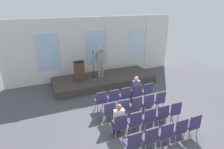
{
  "coord_description": "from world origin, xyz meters",
  "views": [
    {
      "loc": [
        -3.63,
        -4.74,
        4.59
      ],
      "look_at": [
        -0.05,
        3.75,
        1.05
      ],
      "focal_mm": 30.72,
      "sensor_mm": 36.0,
      "label": 1
    }
  ],
  "objects": [
    {
      "name": "chair_r2_c4",
      "position": [
        1.19,
        0.37,
        0.53
      ],
      "size": [
        0.46,
        0.44,
        0.94
      ],
      "color": "#99999E",
      "rests_on": "ground"
    },
    {
      "name": "chair_r1_c4",
      "position": [
        1.19,
        1.35,
        0.53
      ],
      "size": [
        0.46,
        0.44,
        0.94
      ],
      "color": "#99999E",
      "rests_on": "ground"
    },
    {
      "name": "chair_r1_c3",
      "position": [
        0.6,
        1.35,
        0.53
      ],
      "size": [
        0.46,
        0.44,
        0.94
      ],
      "color": "#99999E",
      "rests_on": "ground"
    },
    {
      "name": "speaker",
      "position": [
        -0.17,
        5.16,
        1.46
      ],
      "size": [
        0.51,
        0.69,
        1.76
      ],
      "color": "gray",
      "rests_on": "stage_platform"
    },
    {
      "name": "rear_partition",
      "position": [
        0.03,
        6.46,
        1.87
      ],
      "size": [
        10.77,
        0.14,
        3.74
      ],
      "color": "silver",
      "rests_on": "ground"
    },
    {
      "name": "audience_r2_c0",
      "position": [
        -1.19,
        0.45,
        0.73
      ],
      "size": [
        0.36,
        0.39,
        1.31
      ],
      "color": "#2D2D33",
      "rests_on": "ground"
    },
    {
      "name": "chair_r2_c0",
      "position": [
        -1.19,
        0.37,
        0.53
      ],
      "size": [
        0.46,
        0.44,
        0.94
      ],
      "color": "#99999E",
      "rests_on": "ground"
    },
    {
      "name": "chair_r1_c2",
      "position": [
        0.0,
        1.35,
        0.53
      ],
      "size": [
        0.46,
        0.44,
        0.94
      ],
      "color": "#99999E",
      "rests_on": "ground"
    },
    {
      "name": "chair_r0_c4",
      "position": [
        1.19,
        2.33,
        0.53
      ],
      "size": [
        0.46,
        0.44,
        0.94
      ],
      "color": "#99999E",
      "rests_on": "ground"
    },
    {
      "name": "lectern",
      "position": [
        -1.41,
        5.24,
        0.98
      ],
      "size": [
        0.6,
        0.48,
        1.16
      ],
      "color": "#4C3828",
      "rests_on": "stage_platform"
    },
    {
      "name": "chair_r0_c0",
      "position": [
        -1.19,
        2.33,
        0.53
      ],
      "size": [
        0.46,
        0.44,
        0.94
      ],
      "color": "#99999E",
      "rests_on": "ground"
    },
    {
      "name": "chair_r1_c0",
      "position": [
        -1.19,
        1.35,
        0.53
      ],
      "size": [
        0.46,
        0.44,
        0.94
      ],
      "color": "#99999E",
      "rests_on": "ground"
    },
    {
      "name": "chair_r2_c2",
      "position": [
        0.0,
        0.37,
        0.53
      ],
      "size": [
        0.46,
        0.44,
        0.94
      ],
      "color": "#99999E",
      "rests_on": "ground"
    },
    {
      "name": "stage_platform",
      "position": [
        0.0,
        5.08,
        0.21
      ],
      "size": [
        5.84,
        2.18,
        0.43
      ],
      "primitive_type": "cube",
      "color": "#3F3833",
      "rests_on": "ground"
    },
    {
      "name": "chair_r0_c2",
      "position": [
        0.0,
        2.33,
        0.53
      ],
      "size": [
        0.46,
        0.44,
        0.94
      ],
      "color": "#99999E",
      "rests_on": "ground"
    },
    {
      "name": "mic_stand",
      "position": [
        -0.55,
        5.33,
        0.77
      ],
      "size": [
        0.28,
        0.28,
        1.55
      ],
      "color": "black",
      "rests_on": "stage_platform"
    },
    {
      "name": "chair_r3_c1",
      "position": [
        -0.6,
        -0.62,
        0.53
      ],
      "size": [
        0.46,
        0.44,
        0.94
      ],
      "color": "#99999E",
      "rests_on": "ground"
    },
    {
      "name": "audience_r0_c3",
      "position": [
        0.6,
        2.41,
        0.74
      ],
      "size": [
        0.36,
        0.39,
        1.34
      ],
      "color": "#2D2D33",
      "rests_on": "ground"
    },
    {
      "name": "chair_r3_c4",
      "position": [
        1.19,
        -0.62,
        0.53
      ],
      "size": [
        0.46,
        0.44,
        0.94
      ],
      "color": "#99999E",
      "rests_on": "ground"
    },
    {
      "name": "chair_r0_c1",
      "position": [
        -0.6,
        2.33,
        0.53
      ],
      "size": [
        0.46,
        0.44,
        0.94
      ],
      "color": "#99999E",
      "rests_on": "ground"
    },
    {
      "name": "ground_plane",
      "position": [
        0.0,
        0.0,
        0.0
      ],
      "size": [
        16.82,
        16.82,
        0.0
      ],
      "primitive_type": "plane",
      "color": "#4C4C51"
    },
    {
      "name": "chair_r3_c0",
      "position": [
        -1.19,
        -0.62,
        0.53
      ],
      "size": [
        0.46,
        0.44,
        0.94
      ],
      "color": "#99999E",
      "rests_on": "ground"
    },
    {
      "name": "chair_r1_c1",
      "position": [
        -0.6,
        1.35,
        0.53
      ],
      "size": [
        0.46,
        0.44,
        0.94
      ],
      "color": "#99999E",
      "rests_on": "ground"
    },
    {
      "name": "chair_r0_c3",
      "position": [
        0.6,
        2.33,
        0.53
      ],
      "size": [
        0.46,
        0.44,
        0.94
      ],
      "color": "#99999E",
      "rests_on": "ground"
    },
    {
      "name": "chair_r2_c3",
      "position": [
        0.6,
        0.37,
        0.53
      ],
      "size": [
        0.46,
        0.44,
        0.94
      ],
      "color": "#99999E",
      "rests_on": "ground"
    },
    {
      "name": "chair_r3_c2",
      "position": [
        0.0,
        -0.62,
        0.53
      ],
      "size": [
        0.46,
        0.44,
        0.94
      ],
      "color": "#99999E",
      "rests_on": "ground"
    },
    {
      "name": "chair_r2_c1",
      "position": [
        -0.6,
        0.37,
        0.53
      ],
      "size": [
        0.46,
        0.44,
        0.94
      ],
      "color": "#99999E",
      "rests_on": "ground"
    },
    {
      "name": "chair_r3_c3",
      "position": [
        0.6,
        -0.62,
        0.53
      ],
      "size": [
        0.46,
        0.44,
        0.94
      ],
      "color": "#99999E",
      "rests_on": "ground"
    }
  ]
}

